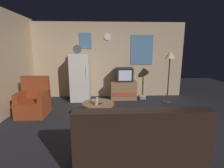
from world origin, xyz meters
The scene contains 14 objects.
ground_plane centered at (0.00, 0.00, 0.00)m, with size 12.00×12.00×0.00m, color #232328.
wall_with_art centered at (0.01, 2.45, 1.27)m, with size 5.20×0.12×2.53m.
fridge centered at (-0.90, 1.99, 0.75)m, with size 0.60×0.62×1.77m.
tv_stand centered at (0.51, 2.07, 0.30)m, with size 0.84×0.53×0.61m.
crt_tv centered at (0.53, 2.07, 0.83)m, with size 0.54×0.51×0.44m.
standing_lamp centered at (1.84, 1.59, 1.36)m, with size 0.32×0.32×1.59m.
coffee_table centered at (-0.27, 0.27, 0.22)m, with size 0.72×0.72×0.45m.
wine_glass centered at (-0.30, 0.18, 0.52)m, with size 0.05×0.05×0.15m, color silver.
mug_ceramic_white centered at (-0.36, 0.24, 0.49)m, with size 0.08×0.08×0.09m, color silver.
mug_ceramic_tan centered at (-0.31, 0.14, 0.49)m, with size 0.08×0.08×0.09m, color tan.
remote_control centered at (-0.26, 0.17, 0.46)m, with size 0.15×0.04×0.02m, color black.
armchair centered at (-1.92, 0.78, 0.34)m, with size 0.68×0.68×0.96m.
couch centered at (0.33, -1.26, 0.31)m, with size 1.70×0.80×0.92m.
book_stack centered at (1.14, 1.95, 0.07)m, with size 0.21×0.18×0.14m.
Camera 1 is at (-0.13, -3.33, 1.63)m, focal length 26.65 mm.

